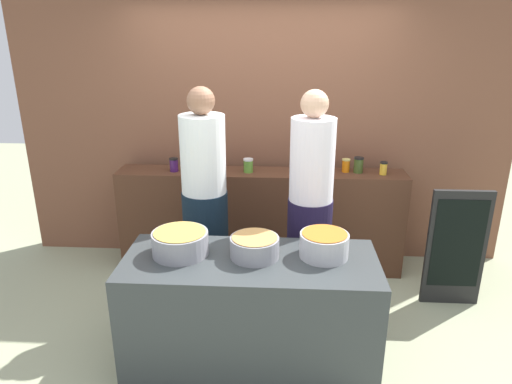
# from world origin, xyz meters

# --- Properties ---
(ground) EXTENTS (12.00, 12.00, 0.00)m
(ground) POSITION_xyz_m (0.00, 0.00, 0.00)
(ground) COLOR #9CA27F
(storefront_wall) EXTENTS (4.80, 0.12, 3.00)m
(storefront_wall) POSITION_xyz_m (0.00, 1.45, 1.50)
(storefront_wall) COLOR brown
(storefront_wall) RESTS_ON ground
(display_shelf) EXTENTS (2.70, 0.36, 0.99)m
(display_shelf) POSITION_xyz_m (0.00, 1.10, 0.49)
(display_shelf) COLOR #4E2D1D
(display_shelf) RESTS_ON ground
(prep_table) EXTENTS (1.70, 0.70, 0.81)m
(prep_table) POSITION_xyz_m (0.00, -0.30, 0.40)
(prep_table) COLOR #34393B
(prep_table) RESTS_ON ground
(preserve_jar_0) EXTENTS (0.08, 0.08, 0.13)m
(preserve_jar_0) POSITION_xyz_m (-0.81, 1.07, 1.05)
(preserve_jar_0) COLOR #3F1A56
(preserve_jar_0) RESTS_ON display_shelf
(preserve_jar_1) EXTENTS (0.08, 0.08, 0.10)m
(preserve_jar_1) POSITION_xyz_m (-0.41, 1.11, 1.04)
(preserve_jar_1) COLOR #461345
(preserve_jar_1) RESTS_ON display_shelf
(preserve_jar_2) EXTENTS (0.09, 0.09, 0.13)m
(preserve_jar_2) POSITION_xyz_m (-0.12, 1.08, 1.05)
(preserve_jar_2) COLOR #5C9835
(preserve_jar_2) RESTS_ON display_shelf
(preserve_jar_3) EXTENTS (0.09, 0.09, 0.11)m
(preserve_jar_3) POSITION_xyz_m (0.44, 1.05, 1.04)
(preserve_jar_3) COLOR olive
(preserve_jar_3) RESTS_ON display_shelf
(preserve_jar_4) EXTENTS (0.08, 0.08, 0.14)m
(preserve_jar_4) POSITION_xyz_m (0.58, 1.09, 1.06)
(preserve_jar_4) COLOR #86370A
(preserve_jar_4) RESTS_ON display_shelf
(preserve_jar_5) EXTENTS (0.08, 0.08, 0.12)m
(preserve_jar_5) POSITION_xyz_m (0.79, 1.15, 1.05)
(preserve_jar_5) COLOR orange
(preserve_jar_5) RESTS_ON display_shelf
(preserve_jar_6) EXTENTS (0.09, 0.09, 0.14)m
(preserve_jar_6) POSITION_xyz_m (0.90, 1.13, 1.06)
(preserve_jar_6) COLOR #3C4E20
(preserve_jar_6) RESTS_ON display_shelf
(preserve_jar_7) EXTENTS (0.07, 0.07, 0.12)m
(preserve_jar_7) POSITION_xyz_m (1.12, 1.08, 1.05)
(preserve_jar_7) COLOR gold
(preserve_jar_7) RESTS_ON display_shelf
(cooking_pot_left) EXTENTS (0.38, 0.38, 0.16)m
(cooking_pot_left) POSITION_xyz_m (-0.48, -0.25, 0.89)
(cooking_pot_left) COLOR gray
(cooking_pot_left) RESTS_ON prep_table
(cooking_pot_center) EXTENTS (0.33, 0.33, 0.14)m
(cooking_pot_center) POSITION_xyz_m (0.03, -0.26, 0.88)
(cooking_pot_center) COLOR gray
(cooking_pot_center) RESTS_ON prep_table
(cooking_pot_right) EXTENTS (0.33, 0.33, 0.17)m
(cooking_pot_right) POSITION_xyz_m (0.49, -0.23, 0.89)
(cooking_pot_right) COLOR #B7B7BC
(cooking_pot_right) RESTS_ON prep_table
(cook_with_tongs) EXTENTS (0.37, 0.37, 1.84)m
(cook_with_tongs) POSITION_xyz_m (-0.42, 0.44, 0.84)
(cook_with_tongs) COLOR black
(cook_with_tongs) RESTS_ON ground
(cook_in_cap) EXTENTS (0.35, 0.35, 1.85)m
(cook_in_cap) POSITION_xyz_m (0.42, 0.29, 0.85)
(cook_in_cap) COLOR black
(cook_in_cap) RESTS_ON ground
(chalkboard_sign) EXTENTS (0.49, 0.05, 1.03)m
(chalkboard_sign) POSITION_xyz_m (1.66, 0.54, 0.52)
(chalkboard_sign) COLOR black
(chalkboard_sign) RESTS_ON ground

